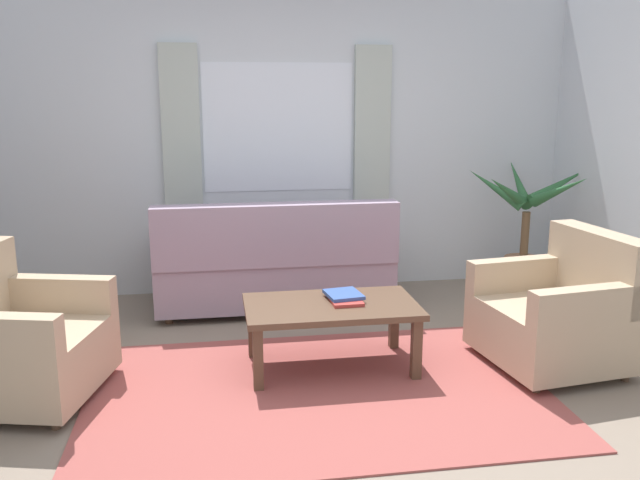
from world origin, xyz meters
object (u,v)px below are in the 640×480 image
at_px(couch, 275,265).
at_px(coffee_table, 331,312).
at_px(potted_plant, 525,235).
at_px(book_stack_on_table, 344,296).
at_px(armchair_right, 560,313).
at_px(armchair_left, 14,341).

bearing_deg(couch, coffee_table, 100.86).
bearing_deg(potted_plant, couch, -178.75).
distance_m(couch, potted_plant, 2.21).
relative_size(couch, book_stack_on_table, 5.52).
bearing_deg(book_stack_on_table, potted_plant, 33.83).
bearing_deg(couch, armchair_right, 139.96).
xyz_separation_m(couch, armchair_right, (1.72, -1.45, -0.01)).
height_order(coffee_table, potted_plant, potted_plant).
distance_m(couch, coffee_table, 1.29).
xyz_separation_m(armchair_right, potted_plant, (0.48, 1.50, 0.18)).
xyz_separation_m(couch, book_stack_on_table, (0.34, -1.20, 0.09)).
xyz_separation_m(armchair_left, potted_plant, (3.85, 1.44, 0.18)).
height_order(armchair_left, book_stack_on_table, armchair_left).
bearing_deg(armchair_left, couch, -35.85).
bearing_deg(potted_plant, armchair_right, -107.65).
xyz_separation_m(couch, potted_plant, (2.20, 0.05, 0.16)).
bearing_deg(armchair_right, couch, -137.36).
distance_m(armchair_left, book_stack_on_table, 2.00).
height_order(armchair_right, coffee_table, armchair_right).
bearing_deg(armchair_right, book_stack_on_table, -107.53).
height_order(couch, armchair_right, couch).
height_order(couch, coffee_table, couch).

